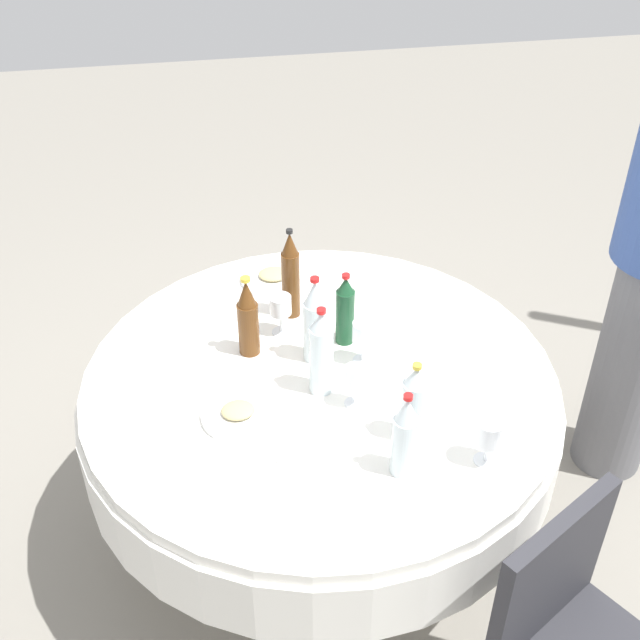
% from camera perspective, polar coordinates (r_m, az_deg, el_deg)
% --- Properties ---
extents(ground_plane, '(10.00, 10.00, 0.00)m').
position_cam_1_polar(ground_plane, '(3.00, 0.00, -14.70)').
color(ground_plane, gray).
extents(dining_table, '(1.46, 1.46, 0.74)m').
position_cam_1_polar(dining_table, '(2.56, 0.00, -6.39)').
color(dining_table, white).
rests_on(dining_table, ground_plane).
extents(bottle_dark_green_far, '(0.06, 0.06, 0.25)m').
position_cam_1_polar(bottle_dark_green_far, '(2.52, 1.76, 0.66)').
color(bottle_dark_green_far, '#194728').
rests_on(bottle_dark_green_far, dining_table).
extents(bottle_brown_east, '(0.07, 0.07, 0.28)m').
position_cam_1_polar(bottle_brown_east, '(2.48, -5.05, 0.11)').
color(bottle_brown_east, '#593314').
rests_on(bottle_brown_east, dining_table).
extents(bottle_clear_inner, '(0.07, 0.07, 0.29)m').
position_cam_1_polar(bottle_clear_inner, '(2.33, 0.08, -2.32)').
color(bottle_clear_inner, silver).
rests_on(bottle_clear_inner, dining_table).
extents(bottle_brown_rear, '(0.06, 0.06, 0.32)m').
position_cam_1_polar(bottle_brown_rear, '(2.62, -2.07, 3.09)').
color(bottle_brown_rear, '#593314').
rests_on(bottle_brown_rear, dining_table).
extents(bottle_clear_mid, '(0.07, 0.07, 0.26)m').
position_cam_1_polar(bottle_clear_mid, '(2.21, 6.55, -5.83)').
color(bottle_clear_mid, silver).
rests_on(bottle_clear_mid, dining_table).
extents(bottle_clear_near, '(0.07, 0.07, 0.30)m').
position_cam_1_polar(bottle_clear_near, '(2.44, -0.39, -0.13)').
color(bottle_clear_near, silver).
rests_on(bottle_clear_near, dining_table).
extents(bottle_clear_south, '(0.07, 0.07, 0.26)m').
position_cam_1_polar(bottle_clear_south, '(2.11, 5.93, -8.11)').
color(bottle_clear_south, silver).
rests_on(bottle_clear_south, dining_table).
extents(wine_glass_rear, '(0.06, 0.06, 0.14)m').
position_cam_1_polar(wine_glass_rear, '(2.31, 2.49, -4.10)').
color(wine_glass_rear, white).
rests_on(wine_glass_rear, dining_table).
extents(wine_glass_mid, '(0.08, 0.08, 0.14)m').
position_cam_1_polar(wine_glass_mid, '(2.18, 11.70, -7.81)').
color(wine_glass_mid, white).
rests_on(wine_glass_mid, dining_table).
extents(wine_glass_near, '(0.07, 0.07, 0.14)m').
position_cam_1_polar(wine_glass_near, '(2.57, -2.77, 0.95)').
color(wine_glass_near, white).
rests_on(wine_glass_near, dining_table).
extents(wine_glass_south, '(0.07, 0.07, 0.14)m').
position_cam_1_polar(wine_glass_south, '(2.45, 3.05, -0.95)').
color(wine_glass_south, white).
rests_on(wine_glass_south, dining_table).
extents(plate_north, '(0.21, 0.21, 0.04)m').
position_cam_1_polar(plate_north, '(2.33, -5.73, -6.54)').
color(plate_north, white).
rests_on(plate_north, dining_table).
extents(plate_outer, '(0.23, 0.23, 0.04)m').
position_cam_1_polar(plate_outer, '(2.87, -3.25, 2.99)').
color(plate_outer, white).
rests_on(plate_outer, dining_table).
extents(knife_east, '(0.15, 0.13, 0.00)m').
position_cam_1_polar(knife_east, '(2.65, -8.57, -0.85)').
color(knife_east, silver).
rests_on(knife_east, dining_table).
extents(spoon_inner, '(0.18, 0.02, 0.00)m').
position_cam_1_polar(spoon_inner, '(2.21, -0.71, -9.56)').
color(spoon_inner, silver).
rests_on(spoon_inner, dining_table).
extents(chair_near, '(0.55, 0.55, 0.87)m').
position_cam_1_polar(chair_near, '(2.24, 17.30, -20.40)').
color(chair_near, '#2D2D33').
rests_on(chair_near, ground_plane).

